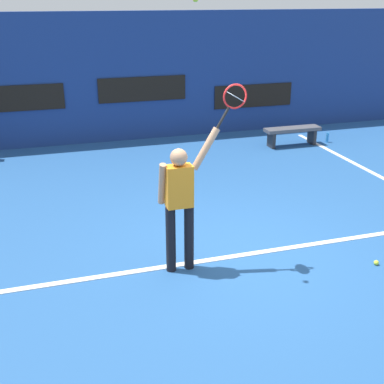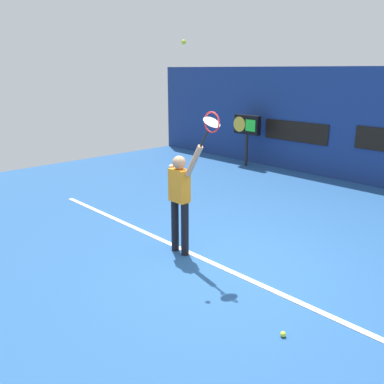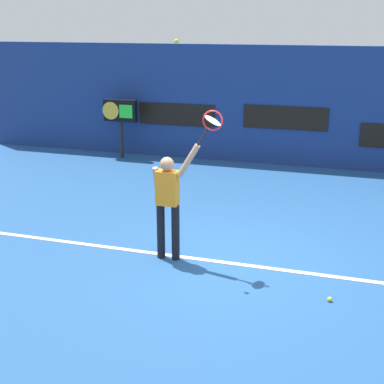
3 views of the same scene
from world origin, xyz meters
The scene contains 10 objects.
ground_plane centered at (0.00, 0.00, 0.00)m, with size 18.00×18.00×0.00m, color #23518C.
back_wall centered at (0.00, 6.47, 1.55)m, with size 18.00×0.20×3.11m, color navy.
sponsor_banner_center centered at (0.00, 6.35, 1.27)m, with size 2.20×0.03×0.60m, color black.
sponsor_banner_portside centered at (-3.00, 6.35, 1.21)m, with size 2.20×0.03×0.60m, color black.
court_baseline centered at (0.00, -0.12, 0.01)m, with size 10.00×0.10×0.01m, color white.
tennis_player centered at (-0.88, -0.21, 1.01)m, with size 0.78×0.31×1.93m.
tennis_racket centered at (-0.18, -0.21, 2.26)m, with size 0.46×0.27×0.61m.
tennis_ball centered at (-0.70, -0.27, 3.41)m, with size 0.07×0.07×0.07m, color #CCE033.
scoreboard_clock centered at (-4.46, 5.83, 1.26)m, with size 0.96×0.20×1.63m.
spare_ball centered at (1.72, -0.90, 0.03)m, with size 0.07×0.07×0.07m, color #CCE033.
Camera 3 is at (1.92, -7.84, 3.68)m, focal length 50.97 mm.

